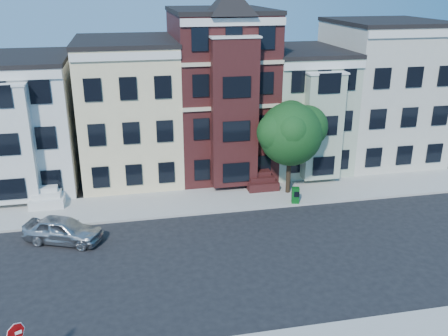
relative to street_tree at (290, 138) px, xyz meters
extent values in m
plane|color=black|center=(-3.57, -8.14, -4.13)|extent=(120.00, 120.00, 0.00)
cube|color=#9E9B93|center=(-3.57, -0.14, -4.06)|extent=(60.00, 4.00, 0.15)
cube|color=silver|center=(-18.57, 6.36, 0.37)|extent=(8.00, 9.00, 9.00)
cube|color=beige|center=(-10.57, 6.36, 0.87)|extent=(7.00, 9.00, 10.00)
cube|color=#371414|center=(-3.57, 6.36, 1.87)|extent=(7.00, 9.00, 12.00)
cube|color=#A2B194|center=(2.93, 6.36, 0.37)|extent=(6.00, 9.00, 9.00)
cube|color=beige|center=(9.93, 6.36, 1.37)|extent=(8.00, 9.00, 11.00)
imported|color=#A2A6AB|center=(-14.84, -4.00, -3.36)|extent=(4.86, 3.42, 1.54)
cube|color=#0C591A|center=(-0.10, -1.84, -3.44)|extent=(0.58, 0.54, 1.08)
camera|label=1|loc=(-10.98, -30.81, 9.92)|focal=40.00mm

